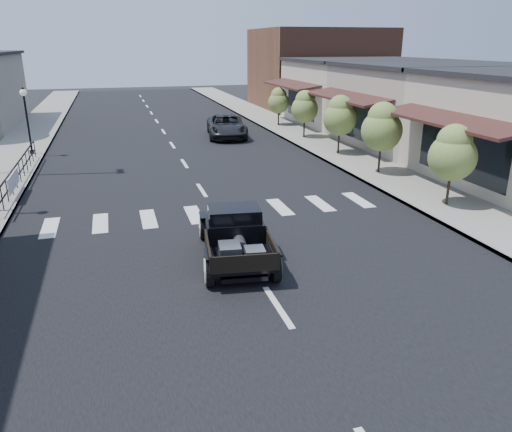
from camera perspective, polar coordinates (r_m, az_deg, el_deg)
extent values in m
plane|color=black|center=(14.30, -1.28, -4.68)|extent=(120.00, 120.00, 0.00)
cube|color=black|center=(28.44, -9.05, 7.24)|extent=(14.00, 80.00, 0.02)
cube|color=gray|center=(28.72, -26.19, 5.75)|extent=(3.00, 80.00, 0.15)
cube|color=#99978B|center=(30.60, 7.09, 8.29)|extent=(3.00, 80.00, 0.15)
cube|color=#A59A8A|center=(31.70, 19.84, 11.68)|extent=(10.00, 9.00, 4.50)
cube|color=beige|center=(39.34, 12.17, 13.62)|extent=(10.00, 9.00, 4.50)
cube|color=brown|center=(48.50, 7.16, 16.34)|extent=(11.00, 10.00, 7.00)
imported|color=black|center=(32.59, -3.38, 10.20)|extent=(3.06, 5.39, 1.42)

